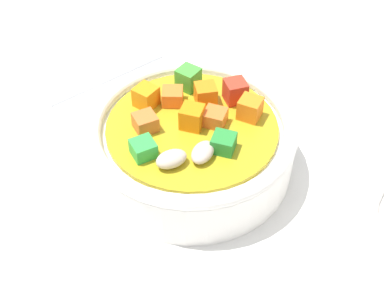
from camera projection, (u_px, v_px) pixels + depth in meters
ground_plane at (192, 173)px, 42.79cm from camera, size 140.00×140.00×2.00cm
soup_bowl_main at (192, 141)px, 40.21cm from camera, size 16.32×16.32×6.20cm
spoon at (59, 97)px, 47.75cm from camera, size 21.50×2.84×0.84cm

